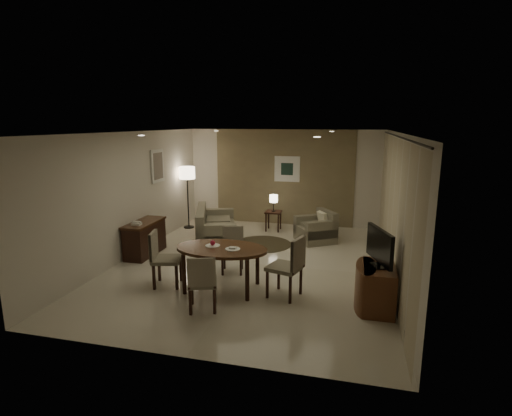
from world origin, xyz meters
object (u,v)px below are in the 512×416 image
(chair_left, at_px, (167,259))
(side_table, at_px, (273,221))
(console_desk, at_px, (145,238))
(sofa, at_px, (216,226))
(chair_near, at_px, (202,282))
(chair_far, at_px, (232,251))
(armchair, at_px, (315,226))
(chair_right, at_px, (285,266))
(floor_lamp, at_px, (188,198))
(tv_cabinet, at_px, (378,287))
(dining_table, at_px, (222,268))

(chair_left, distance_m, side_table, 4.28)
(console_desk, bearing_deg, sofa, 44.55)
(chair_near, distance_m, chair_far, 1.64)
(chair_near, bearing_deg, armchair, -127.56)
(chair_right, relative_size, floor_lamp, 0.62)
(chair_left, bearing_deg, chair_near, -141.41)
(sofa, bearing_deg, tv_cabinet, -146.19)
(chair_far, distance_m, chair_left, 1.30)
(dining_table, bearing_deg, console_desk, 148.73)
(chair_right, distance_m, sofa, 3.39)
(dining_table, distance_m, chair_left, 1.01)
(chair_far, bearing_deg, dining_table, -98.15)
(chair_far, xyz_separation_m, chair_left, (-0.94, -0.90, 0.06))
(dining_table, relative_size, chair_far, 1.84)
(side_table, bearing_deg, armchair, -32.04)
(chair_near, height_order, chair_right, chair_right)
(chair_right, bearing_deg, chair_far, -109.63)
(tv_cabinet, height_order, dining_table, dining_table)
(armchair, bearing_deg, side_table, -154.38)
(chair_near, xyz_separation_m, armchair, (1.35, 4.12, -0.08))
(tv_cabinet, xyz_separation_m, chair_left, (-3.64, 0.05, 0.15))
(chair_far, relative_size, sofa, 0.48)
(dining_table, height_order, side_table, dining_table)
(chair_right, distance_m, armchair, 3.34)
(tv_cabinet, bearing_deg, console_desk, 162.95)
(chair_far, relative_size, chair_right, 0.84)
(armchair, xyz_separation_m, floor_lamp, (-3.57, 0.48, 0.48))
(chair_left, bearing_deg, chair_right, -102.63)
(chair_right, bearing_deg, console_desk, -96.39)
(tv_cabinet, height_order, chair_left, chair_left)
(dining_table, xyz_separation_m, chair_far, (-0.06, 0.82, 0.06))
(side_table, bearing_deg, console_desk, -131.41)
(chair_right, xyz_separation_m, floor_lamp, (-3.37, 3.80, 0.33))
(armchair, relative_size, side_table, 1.59)
(tv_cabinet, bearing_deg, armchair, 111.05)
(sofa, distance_m, side_table, 1.85)
(side_table, bearing_deg, chair_near, -91.71)
(chair_near, bearing_deg, tv_cabinet, 175.11)
(chair_right, bearing_deg, chair_left, -72.60)
(chair_near, relative_size, chair_far, 1.04)
(console_desk, bearing_deg, chair_left, -49.10)
(tv_cabinet, distance_m, chair_far, 2.85)
(console_desk, height_order, dining_table, dining_table)
(dining_table, height_order, chair_left, chair_left)
(chair_left, relative_size, floor_lamp, 0.59)
(floor_lamp, bearing_deg, chair_right, -48.44)
(sofa, bearing_deg, floor_lamp, 26.79)
(tv_cabinet, distance_m, floor_lamp, 6.27)
(dining_table, xyz_separation_m, sofa, (-1.02, 2.59, 0.05))
(dining_table, xyz_separation_m, chair_near, (-0.04, -0.82, 0.08))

